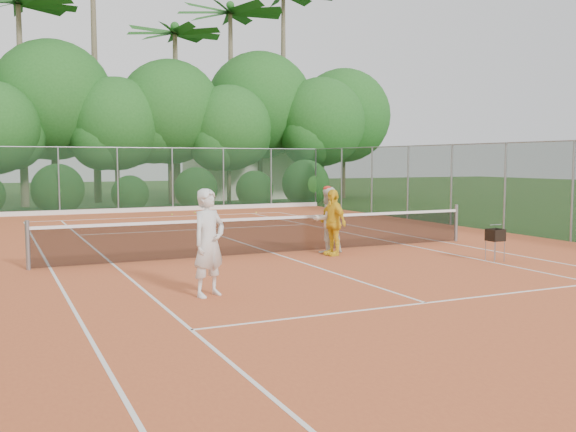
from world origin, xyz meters
The scene contains 15 objects.
ground centered at (0.00, 0.00, 0.00)m, with size 120.00×120.00×0.00m, color #244217.
clay_court centered at (0.00, 0.00, 0.01)m, with size 18.00×36.00×0.02m, color #C3582D.
club_building centered at (9.00, 24.00, 1.50)m, with size 8.00×5.00×3.00m, color beige.
tennis_net centered at (0.00, 0.00, 0.53)m, with size 11.97×0.10×1.10m.
player_white centered at (-3.16, -4.32, 0.98)m, with size 0.70×0.46×1.92m, color silver.
player_center_grp centered at (1.32, -0.46, 0.89)m, with size 0.89×0.72×1.76m.
player_yellow centered at (1.23, -0.91, 0.86)m, with size 0.99×0.41×1.68m, color yellow.
ball_hopper centered at (4.29, -3.41, 0.64)m, with size 0.34×0.34×0.78m.
stray_ball_a centered at (0.60, 12.54, 0.05)m, with size 0.07×0.07×0.07m, color #BCD431.
stray_ball_b centered at (1.80, 13.07, 0.05)m, with size 0.07×0.07×0.07m, color #B8D230.
stray_ball_c centered at (4.35, 11.92, 0.05)m, with size 0.07×0.07×0.07m, color yellow.
court_markings centered at (0.00, 0.00, 0.02)m, with size 11.03×23.83×0.01m.
fence_back centered at (0.00, 15.00, 1.52)m, with size 18.07×0.07×3.00m.
fence_right centered at (9.00, -1.50, 1.52)m, with size 0.07×33.07×3.00m.
tropical_treeline centered at (1.43, 20.22, 5.11)m, with size 32.10×8.49×15.03m.
Camera 1 is at (-6.64, -15.12, 2.44)m, focal length 40.00 mm.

